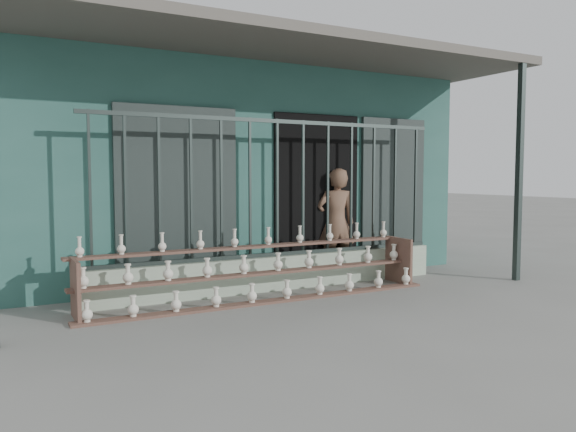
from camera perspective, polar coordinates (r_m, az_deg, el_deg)
name	(u,v)px	position (r m, az deg, el deg)	size (l,w,h in m)	color
ground	(330,310)	(6.43, 4.28, -9.51)	(60.00, 60.00, 0.00)	slate
workshop_building	(202,169)	(10.07, -8.74, 4.73)	(7.40, 6.60, 3.21)	#2A5950
parapet_wall	(277,273)	(7.49, -1.09, -5.77)	(5.00, 0.20, 0.45)	#ADC3A7
security_fence	(277,188)	(7.38, -1.10, 2.86)	(5.00, 0.04, 1.80)	#283330
shelf_rack	(261,270)	(6.91, -2.73, -5.52)	(4.50, 0.68, 0.85)	brown
elderly_woman	(336,223)	(8.34, 4.92, -0.73)	(0.59, 0.39, 1.62)	brown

